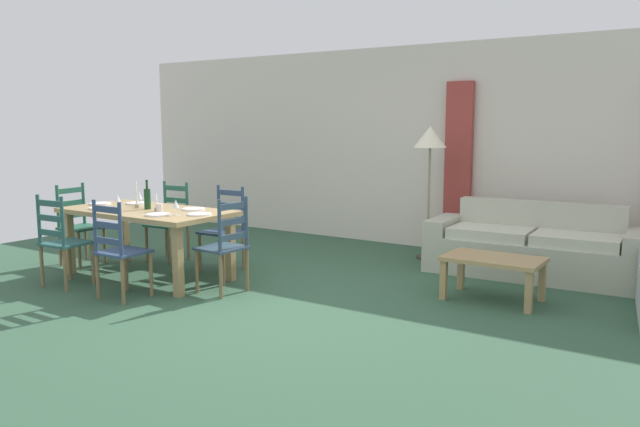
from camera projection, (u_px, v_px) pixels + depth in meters
ground_plane at (261, 300)px, 5.97m from camera, size 9.60×9.60×0.02m
wall_far at (411, 147)px, 8.51m from camera, size 9.60×0.16×2.70m
curtain_panel_left at (458, 168)px, 8.03m from camera, size 0.35×0.08×2.20m
dining_table at (147, 217)px, 6.74m from camera, size 1.90×0.96×0.75m
dining_chair_near_left at (62, 241)px, 6.37m from camera, size 0.45×0.43×0.96m
dining_chair_near_right at (119, 250)px, 5.93m from camera, size 0.42×0.40×0.96m
dining_chair_far_left at (170, 222)px, 7.63m from camera, size 0.45×0.43×0.96m
dining_chair_far_right at (224, 229)px, 7.12m from camera, size 0.43×0.41×0.96m
dining_chair_head_west at (79, 225)px, 7.40m from camera, size 0.42×0.44×0.96m
dining_chair_head_east at (225, 246)px, 6.14m from camera, size 0.43×0.45×0.96m
dinner_plate_near_left at (101, 208)px, 6.77m from camera, size 0.24×0.24×0.02m
fork_near_left at (92, 208)px, 6.85m from camera, size 0.02×0.17×0.01m
dinner_plate_near_right at (158, 215)px, 6.28m from camera, size 0.24×0.24×0.02m
fork_near_right at (148, 214)px, 6.36m from camera, size 0.03×0.17×0.01m
dinner_plate_far_left at (137, 203)px, 7.18m from camera, size 0.24×0.24×0.02m
fork_far_left at (128, 203)px, 7.26m from camera, size 0.02×0.17×0.01m
dinner_plate_far_right at (194, 209)px, 6.69m from camera, size 0.24×0.24×0.02m
fork_far_right at (184, 209)px, 6.77m from camera, size 0.02×0.17×0.01m
dinner_plate_head_west at (100, 204)px, 7.15m from camera, size 0.24×0.24×0.02m
fork_head_west at (92, 203)px, 7.24m from camera, size 0.02×0.17×0.01m
dinner_plate_head_east at (199, 214)px, 6.31m from camera, size 0.24×0.24×0.02m
fork_head_east at (189, 214)px, 6.39m from camera, size 0.03×0.17×0.01m
wine_bottle at (147, 198)px, 6.74m from camera, size 0.07×0.07×0.32m
wine_glass_near_left at (118, 198)px, 6.79m from camera, size 0.06×0.06×0.16m
wine_glass_near_right at (176, 205)px, 6.27m from camera, size 0.06×0.06×0.16m
wine_glass_far_left at (139, 196)px, 7.00m from camera, size 0.06×0.06×0.16m
coffee_cup_primary at (159, 208)px, 6.50m from camera, size 0.07×0.07×0.09m
candle_tall at (137, 200)px, 6.83m from camera, size 0.05×0.05×0.29m
candle_short at (157, 207)px, 6.58m from camera, size 0.05×0.05×0.19m
couch at (534, 250)px, 6.87m from camera, size 2.32×0.91×0.80m
coffee_table at (493, 264)px, 5.89m from camera, size 0.90×0.56×0.42m
standing_lamp at (430, 145)px, 7.59m from camera, size 0.40×0.40×1.64m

